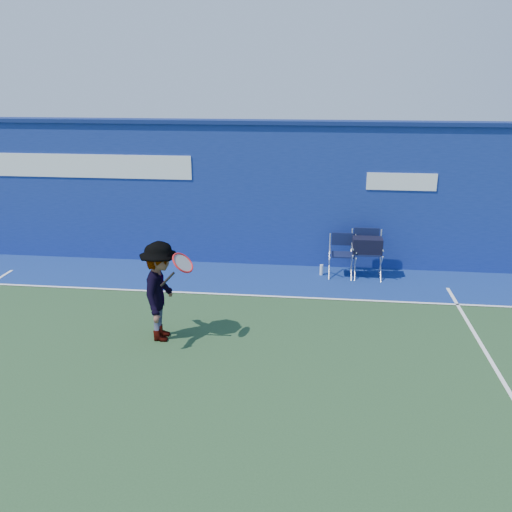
# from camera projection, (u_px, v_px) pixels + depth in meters

# --- Properties ---
(ground) EXTENTS (80.00, 80.00, 0.00)m
(ground) POSITION_uv_depth(u_px,v_px,m) (168.00, 385.00, 7.27)
(ground) COLOR #244324
(ground) RESTS_ON ground
(stadium_wall) EXTENTS (24.00, 0.50, 3.08)m
(stadium_wall) POSITION_uv_depth(u_px,v_px,m) (228.00, 192.00, 11.68)
(stadium_wall) COLOR navy
(stadium_wall) RESTS_ON ground
(out_of_bounds_strip) EXTENTS (24.00, 1.80, 0.01)m
(out_of_bounds_strip) POSITION_uv_depth(u_px,v_px,m) (221.00, 277.00, 11.13)
(out_of_bounds_strip) COLOR navy
(out_of_bounds_strip) RESTS_ON ground
(court_lines) EXTENTS (24.00, 12.00, 0.01)m
(court_lines) POSITION_uv_depth(u_px,v_px,m) (179.00, 362.00, 7.83)
(court_lines) COLOR white
(court_lines) RESTS_ON out_of_bounds_strip
(directors_chair_left) EXTENTS (0.52, 0.47, 0.87)m
(directors_chair_left) POSITION_uv_depth(u_px,v_px,m) (342.00, 264.00, 11.13)
(directors_chair_left) COLOR silver
(directors_chair_left) RESTS_ON ground
(directors_chair_right) EXTENTS (0.59, 0.53, 0.98)m
(directors_chair_right) POSITION_uv_depth(u_px,v_px,m) (366.00, 258.00, 11.02)
(directors_chair_right) COLOR silver
(directors_chair_right) RESTS_ON ground
(water_bottle) EXTENTS (0.07, 0.07, 0.23)m
(water_bottle) POSITION_uv_depth(u_px,v_px,m) (321.00, 270.00, 11.24)
(water_bottle) COLOR silver
(water_bottle) RESTS_ON ground
(tennis_player) EXTENTS (0.91, 1.05, 1.58)m
(tennis_player) POSITION_uv_depth(u_px,v_px,m) (161.00, 291.00, 8.32)
(tennis_player) COLOR #EA4738
(tennis_player) RESTS_ON ground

